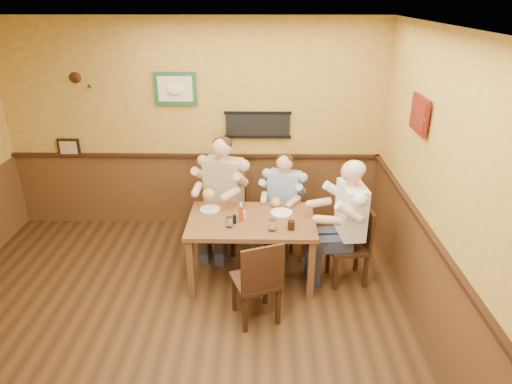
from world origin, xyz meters
TOP-DOWN VIEW (x-y plane):
  - room at (0.14, 0.17)m, footprint 5.02×5.03m
  - dining_table at (0.80, 1.12)m, footprint 1.40×0.90m
  - chair_back_left at (0.44, 1.79)m, footprint 0.54×0.54m
  - chair_back_right at (1.19, 1.83)m, footprint 0.46×0.46m
  - chair_right_end at (1.88, 1.07)m, footprint 0.47×0.47m
  - chair_near_side at (0.86, 0.39)m, footprint 0.55×0.55m
  - diner_tan_shirt at (0.44, 1.79)m, footprint 0.77×0.77m
  - diner_blue_polo at (1.19, 1.83)m, footprint 0.66×0.66m
  - diner_white_elder at (1.88, 1.07)m, footprint 0.67×0.67m
  - water_glass_left at (0.57, 0.93)m, footprint 0.08×0.08m
  - water_glass_mid at (1.03, 0.86)m, footprint 0.08×0.08m
  - cola_tumbler at (1.23, 0.88)m, footprint 0.09×0.09m
  - hot_sauce_bottle at (0.69, 1.07)m, footprint 0.06×0.06m
  - salt_shaker at (0.72, 1.14)m, footprint 0.04×0.04m
  - pepper_shaker at (0.62, 1.01)m, footprint 0.05×0.05m
  - plate_far_left at (0.32, 1.34)m, footprint 0.24×0.24m
  - plate_far_right at (1.14, 1.27)m, footprint 0.32×0.32m

SIDE VIEW (x-z plane):
  - chair_back_right at x=1.19m, z-range 0.00..0.80m
  - chair_right_end at x=1.88m, z-range 0.00..0.91m
  - chair_near_side at x=0.86m, z-range 0.00..0.93m
  - chair_back_left at x=0.44m, z-range 0.00..0.94m
  - diner_blue_polo at x=1.19m, z-range 0.00..1.14m
  - diner_white_elder at x=1.88m, z-range 0.00..1.31m
  - dining_table at x=0.80m, z-range 0.28..1.03m
  - diner_tan_shirt at x=0.44m, z-range 0.00..1.34m
  - plate_far_left at x=0.32m, z-range 0.75..0.77m
  - plate_far_right at x=1.14m, z-range 0.75..0.77m
  - salt_shaker at x=0.72m, z-range 0.75..0.83m
  - pepper_shaker at x=0.62m, z-range 0.75..0.85m
  - cola_tumbler at x=1.23m, z-range 0.75..0.85m
  - water_glass_left at x=0.57m, z-range 0.75..0.86m
  - water_glass_mid at x=1.03m, z-range 0.75..0.87m
  - hot_sauce_bottle at x=0.69m, z-range 0.75..0.95m
  - room at x=0.14m, z-range 0.28..3.09m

